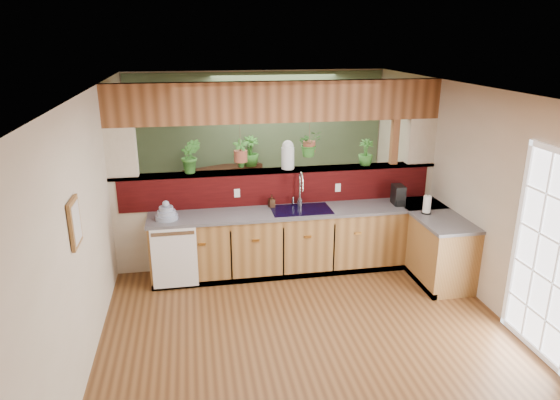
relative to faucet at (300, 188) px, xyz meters
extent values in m
cube|color=brown|center=(-0.27, -1.13, -1.17)|extent=(4.60, 7.00, 0.01)
cube|color=brown|center=(-0.27, -1.13, 1.43)|extent=(4.60, 7.00, 0.01)
cube|color=beige|center=(-0.27, 2.37, 0.13)|extent=(4.60, 0.02, 2.60)
cube|color=beige|center=(-2.57, -1.13, 0.13)|extent=(0.02, 7.00, 2.60)
cube|color=beige|center=(2.03, -1.13, 0.13)|extent=(0.02, 7.00, 2.60)
cube|color=beige|center=(-0.27, 0.22, -0.49)|extent=(4.60, 0.15, 1.35)
cube|color=#340607|center=(-0.27, 0.14, -0.04)|extent=(4.40, 0.02, 0.45)
cube|color=brown|center=(-0.27, 0.22, 0.20)|extent=(4.60, 0.21, 0.04)
cube|color=brown|center=(-0.27, 0.22, 1.16)|extent=(4.60, 0.15, 0.55)
cube|color=beige|center=(-2.37, 0.22, 0.53)|extent=(0.40, 0.15, 0.70)
cube|color=beige|center=(1.83, 0.22, 0.53)|extent=(0.40, 0.15, 0.70)
cube|color=brown|center=(1.43, 0.22, 0.13)|extent=(0.10, 0.10, 2.60)
cube|color=brown|center=(-0.27, 0.22, 0.20)|extent=(4.60, 0.21, 0.04)
cube|color=brown|center=(-0.27, 0.22, 1.16)|extent=(4.60, 0.15, 0.55)
cube|color=#475C3F|center=(-0.27, 2.35, 0.13)|extent=(4.55, 0.02, 2.55)
cube|color=brown|center=(-0.02, -0.15, -0.74)|extent=(4.10, 0.60, 0.86)
cube|color=#505055|center=(-0.02, -0.15, -0.29)|extent=(4.14, 0.64, 0.04)
cube|color=brown|center=(1.73, -0.59, -0.74)|extent=(0.60, 1.48, 0.86)
cube|color=#505055|center=(1.73, -0.59, -0.29)|extent=(0.64, 1.52, 0.04)
cube|color=brown|center=(1.73, -0.15, -0.74)|extent=(0.60, 0.60, 0.86)
cube|color=#505055|center=(1.73, -0.15, -0.29)|extent=(0.64, 0.64, 0.04)
cube|color=black|center=(-0.02, -0.42, -1.13)|extent=(4.10, 0.06, 0.08)
cube|color=black|center=(1.46, -0.59, -1.13)|extent=(0.06, 1.48, 0.08)
cube|color=white|center=(-1.75, -0.46, -0.72)|extent=(0.58, 0.02, 0.82)
cube|color=#B7B7B2|center=(-1.75, -0.48, -0.37)|extent=(0.54, 0.01, 0.05)
cube|color=black|center=(-0.02, -0.15, -0.28)|extent=(0.82, 0.50, 0.03)
cube|color=black|center=(-0.21, -0.15, -0.37)|extent=(0.34, 0.40, 0.16)
cube|color=black|center=(0.17, -0.15, -0.37)|extent=(0.34, 0.40, 0.16)
cube|color=white|center=(2.00, -2.43, -0.12)|extent=(0.06, 1.02, 2.16)
cube|color=brown|center=(-2.54, -1.93, 0.38)|extent=(0.03, 0.35, 0.45)
cube|color=silver|center=(-2.53, -1.93, 0.38)|extent=(0.01, 0.27, 0.37)
cylinder|color=#B7B7B2|center=(0.00, 0.05, -0.22)|extent=(0.07, 0.07, 0.11)
cylinder|color=#B7B7B2|center=(0.00, 0.05, -0.02)|extent=(0.03, 0.03, 0.30)
torus|color=#B7B7B2|center=(0.00, -0.03, 0.12)|extent=(0.21, 0.11, 0.22)
cylinder|color=#B7B7B2|center=(0.00, -0.12, 0.05)|extent=(0.03, 0.03, 0.13)
cylinder|color=#B7B7B2|center=(-0.09, 0.05, -0.19)|extent=(0.03, 0.03, 0.11)
cylinder|color=#8793AF|center=(-1.82, -0.21, -0.24)|extent=(0.29, 0.29, 0.06)
cylinder|color=#8793AF|center=(-1.82, -0.21, -0.18)|extent=(0.24, 0.24, 0.05)
cylinder|color=#8793AF|center=(-1.82, -0.21, -0.12)|extent=(0.18, 0.18, 0.05)
sphere|color=#8793AF|center=(-1.82, -0.21, -0.06)|extent=(0.09, 0.09, 0.09)
imported|color=#331F12|center=(-0.40, 0.03, -0.18)|extent=(0.10, 0.10, 0.18)
cube|color=black|center=(1.38, -0.16, -0.13)|extent=(0.15, 0.24, 0.27)
cube|color=black|center=(1.38, -0.24, -0.22)|extent=(0.13, 0.09, 0.09)
cylinder|color=silver|center=(1.38, -0.22, -0.19)|extent=(0.07, 0.07, 0.07)
cylinder|color=black|center=(1.61, -0.60, -0.26)|extent=(0.12, 0.12, 0.02)
cylinder|color=#B7B7B2|center=(1.61, -0.60, -0.14)|extent=(0.02, 0.02, 0.26)
cylinder|color=white|center=(1.61, -0.60, -0.14)|extent=(0.10, 0.10, 0.23)
cylinder|color=silver|center=(-0.14, 0.22, 0.37)|extent=(0.18, 0.18, 0.30)
sphere|color=silver|center=(-0.14, 0.22, 0.54)|extent=(0.16, 0.16, 0.16)
imported|color=#2C6824|center=(-1.47, 0.22, 0.46)|extent=(0.28, 0.24, 0.48)
imported|color=#2C6824|center=(1.01, 0.22, 0.41)|extent=(0.26, 0.26, 0.38)
cylinder|color=brown|center=(-0.80, 0.22, 0.68)|extent=(0.01, 0.01, 0.39)
cylinder|color=brown|center=(-0.80, 0.22, 0.43)|extent=(0.18, 0.18, 0.16)
imported|color=#2C6824|center=(-0.80, 0.22, 0.67)|extent=(0.22, 0.16, 0.39)
cylinder|color=brown|center=(0.17, 0.22, 0.73)|extent=(0.01, 0.01, 0.29)
cylinder|color=brown|center=(0.17, 0.22, 0.53)|extent=(0.17, 0.17, 0.15)
imported|color=#2C6824|center=(0.17, 0.22, 0.75)|extent=(0.38, 0.34, 0.37)
cube|color=black|center=(-0.92, 2.12, -0.67)|extent=(1.43, 0.90, 0.93)
imported|color=#2C6824|center=(-1.54, 2.12, -0.01)|extent=(0.25, 0.21, 0.39)
imported|color=#2C6824|center=(-0.43, 2.12, 0.06)|extent=(0.31, 0.31, 0.53)
imported|color=#2C6824|center=(1.06, 1.50, -0.81)|extent=(0.76, 0.70, 0.72)
camera|label=1|loc=(-1.45, -6.46, 2.02)|focal=32.00mm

